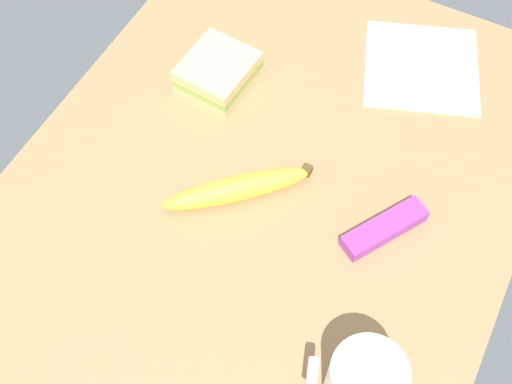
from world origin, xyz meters
TOP-DOWN VIEW (x-y plane):
  - tabletop at (0.00, 0.00)cm, footprint 90.00×64.00cm
  - coffee_mug_black at (16.24, 21.08)cm, footprint 7.99×10.28cm
  - sandwich_main at (-15.23, -14.00)cm, footprint 10.57×9.65cm
  - banana at (-0.51, -2.73)cm, footprint 15.58×16.46cm
  - snack_bar at (-3.75, 16.00)cm, footprint 11.35×8.56cm
  - paper_napkin at (-31.45, 10.82)cm, footprint 20.93×20.93cm

SIDE VIEW (x-z plane):
  - tabletop at x=0.00cm, z-range 0.00..2.00cm
  - paper_napkin at x=-31.45cm, z-range 2.00..2.30cm
  - snack_bar at x=-3.75cm, z-range 2.00..4.00cm
  - banana at x=-0.51cm, z-range 2.00..5.33cm
  - sandwich_main at x=-15.23cm, z-range 2.00..6.40cm
  - coffee_mug_black at x=16.24cm, z-range 2.14..11.33cm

